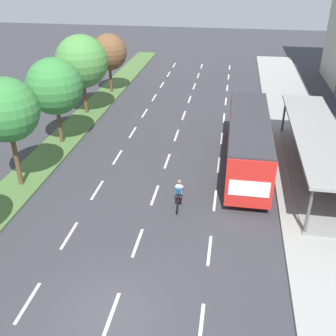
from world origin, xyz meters
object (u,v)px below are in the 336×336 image
object	(u,v)px
bus	(248,138)
median_tree_second	(7,110)
cyclist	(179,195)
median_tree_third	(54,87)
median_tree_fourth	(82,62)
median_tree_fifth	(109,52)
bus_shelter	(319,148)

from	to	relation	value
bus	median_tree_second	bearing A→B (deg)	-160.87
cyclist	median_tree_third	world-z (taller)	median_tree_third
median_tree_third	median_tree_fourth	distance (m)	6.28
bus	cyclist	xyz separation A→B (m)	(-3.69, -5.51, -1.28)
median_tree_fifth	bus	bearing A→B (deg)	-46.63
bus	bus_shelter	bearing A→B (deg)	-5.91
cyclist	median_tree_second	size ratio (longest dim) A/B	0.28
bus	median_tree_fourth	world-z (taller)	median_tree_fourth
bus	cyclist	world-z (taller)	bus
median_tree_third	median_tree_fifth	world-z (taller)	median_tree_third
cyclist	median_tree_third	size ratio (longest dim) A/B	0.30
median_tree_third	median_tree_fourth	world-z (taller)	median_tree_fourth
cyclist	median_tree_fourth	bearing A→B (deg)	126.98
bus	median_tree_third	size ratio (longest dim) A/B	1.83
bus_shelter	median_tree_fourth	distance (m)	20.05
bus	median_tree_fifth	distance (m)	19.55
bus	cyclist	distance (m)	6.75
bus	median_tree_fifth	size ratio (longest dim) A/B	1.99
cyclist	median_tree_fourth	world-z (taller)	median_tree_fourth
cyclist	median_tree_third	distance (m)	12.58
median_tree_third	bus_shelter	bearing A→B (deg)	-6.58
bus_shelter	median_tree_third	world-z (taller)	median_tree_third
bus_shelter	bus	world-z (taller)	bus
median_tree_fourth	median_tree_fifth	bearing A→B (deg)	86.30
bus_shelter	cyclist	world-z (taller)	bus_shelter
bus_shelter	median_tree_fourth	bearing A→B (deg)	155.26
median_tree_second	median_tree_third	world-z (taller)	median_tree_second
bus_shelter	cyclist	bearing A→B (deg)	-147.58
bus_shelter	median_tree_fifth	size ratio (longest dim) A/B	2.46
cyclist	median_tree_second	world-z (taller)	median_tree_second
median_tree_fourth	median_tree_fifth	distance (m)	6.30
median_tree_second	bus	bearing A→B (deg)	19.13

